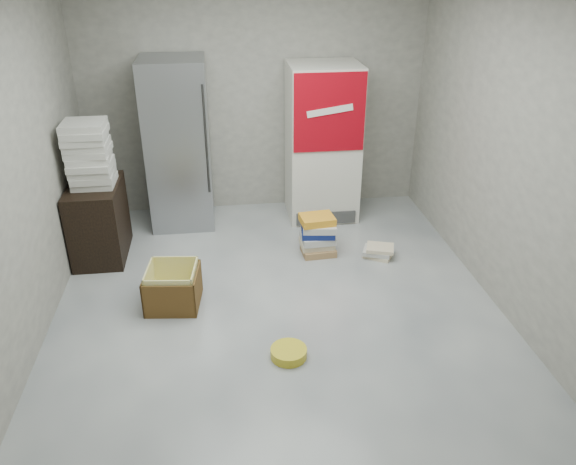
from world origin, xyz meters
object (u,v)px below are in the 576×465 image
at_px(phonebook_stack_main, 318,235).
at_px(cardboard_box, 173,289).
at_px(steel_fridge, 178,145).
at_px(wood_shelf, 99,221).
at_px(coke_cooler, 322,143).

distance_m(phonebook_stack_main, cardboard_box, 1.67).
height_order(steel_fridge, wood_shelf, steel_fridge).
distance_m(steel_fridge, coke_cooler, 1.65).
xyz_separation_m(coke_cooler, cardboard_box, (-1.69, -1.76, -0.75)).
bearing_deg(steel_fridge, cardboard_box, -91.28).
relative_size(phonebook_stack_main, cardboard_box, 0.82).
relative_size(coke_cooler, wood_shelf, 2.25).
relative_size(steel_fridge, wood_shelf, 2.37).
bearing_deg(steel_fridge, coke_cooler, -0.18).
relative_size(coke_cooler, phonebook_stack_main, 4.20).
relative_size(coke_cooler, cardboard_box, 3.46).
height_order(coke_cooler, cardboard_box, coke_cooler).
bearing_deg(coke_cooler, cardboard_box, -133.78).
bearing_deg(phonebook_stack_main, steel_fridge, 147.99).
bearing_deg(wood_shelf, coke_cooler, 16.28).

